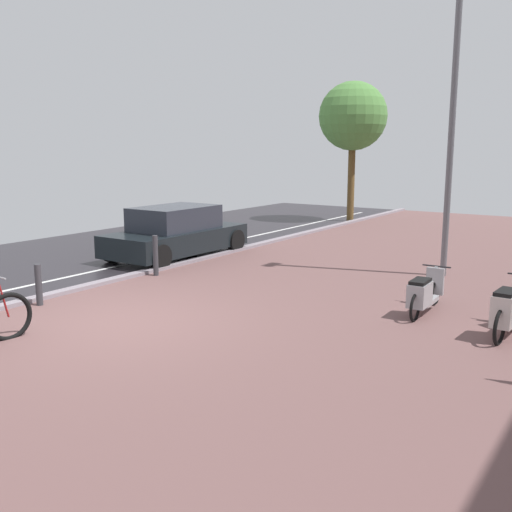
% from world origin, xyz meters
% --- Properties ---
extents(ground, '(21.00, 40.00, 0.13)m').
position_xyz_m(ground, '(1.43, 0.00, -0.02)').
color(ground, '#282429').
extents(scooter_mid, '(0.52, 1.91, 0.87)m').
position_xyz_m(scooter_mid, '(5.56, 2.91, 0.42)').
color(scooter_mid, black).
rests_on(scooter_mid, ground).
extents(scooter_far, '(0.52, 1.79, 0.77)m').
position_xyz_m(scooter_far, '(4.07, 3.35, 0.37)').
color(scooter_far, black).
rests_on(scooter_far, ground).
extents(parked_car_near, '(1.90, 4.11, 1.36)m').
position_xyz_m(parked_car_near, '(-3.26, 5.07, 0.64)').
color(parked_car_near, black).
rests_on(parked_car_near, ground).
extents(lamp_post, '(0.20, 0.52, 6.51)m').
position_xyz_m(lamp_post, '(3.42, 6.72, 3.58)').
color(lamp_post, slate).
rests_on(lamp_post, ground).
extents(street_tree, '(2.65, 2.65, 5.44)m').
position_xyz_m(street_tree, '(-2.67, 14.78, 4.08)').
color(street_tree, brown).
rests_on(street_tree, ground).
extents(bollard_near, '(0.12, 0.12, 0.78)m').
position_xyz_m(bollard_near, '(-2.05, -0.08, 0.39)').
color(bollard_near, '#38383D').
rests_on(bollard_near, ground).
extents(bollard_far, '(0.12, 0.12, 0.93)m').
position_xyz_m(bollard_far, '(-2.05, 3.02, 0.47)').
color(bollard_far, '#38383D').
rests_on(bollard_far, ground).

